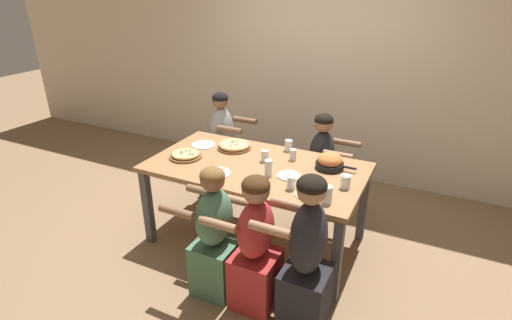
{
  "coord_description": "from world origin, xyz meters",
  "views": [
    {
      "loc": [
        1.39,
        -2.85,
        2.25
      ],
      "look_at": [
        0.0,
        0.0,
        0.83
      ],
      "focal_mm": 28.0,
      "sensor_mm": 36.0,
      "label": 1
    }
  ],
  "objects_px": {
    "pizza_board_main": "(234,146)",
    "diner_near_midright": "(255,249)",
    "diner_far_midright": "(321,170)",
    "cocktail_glass_blue": "(265,156)",
    "empty_plate_b": "(204,145)",
    "diner_near_right": "(307,259)",
    "empty_plate_d": "(289,176)",
    "drinking_glass_a": "(346,182)",
    "diner_near_center": "(215,238)",
    "drinking_glass_d": "(327,196)",
    "empty_plate_a": "(309,194)",
    "drinking_glass_b": "(293,155)",
    "empty_plate_c": "(217,173)",
    "skillet_bowl": "(330,162)",
    "diner_far_left": "(222,148)",
    "drinking_glass_c": "(291,184)",
    "drinking_glass_f": "(289,146)",
    "drinking_glass_e": "(268,169)",
    "pizza_board_second": "(186,155)"
  },
  "relations": [
    {
      "from": "pizza_board_main",
      "to": "diner_near_midright",
      "type": "relative_size",
      "value": 0.3
    },
    {
      "from": "diner_far_midright",
      "to": "cocktail_glass_blue",
      "type": "bearing_deg",
      "value": -28.96
    },
    {
      "from": "empty_plate_b",
      "to": "diner_near_right",
      "type": "height_order",
      "value": "diner_near_right"
    },
    {
      "from": "empty_plate_d",
      "to": "drinking_glass_a",
      "type": "height_order",
      "value": "drinking_glass_a"
    },
    {
      "from": "diner_near_center",
      "to": "diner_near_right",
      "type": "bearing_deg",
      "value": -90.0
    },
    {
      "from": "cocktail_glass_blue",
      "to": "empty_plate_b",
      "type": "bearing_deg",
      "value": 173.68
    },
    {
      "from": "drinking_glass_a",
      "to": "diner_near_right",
      "type": "height_order",
      "value": "diner_near_right"
    },
    {
      "from": "empty_plate_b",
      "to": "diner_near_center",
      "type": "relative_size",
      "value": 0.22
    },
    {
      "from": "drinking_glass_d",
      "to": "diner_near_right",
      "type": "bearing_deg",
      "value": -91.54
    },
    {
      "from": "empty_plate_a",
      "to": "drinking_glass_d",
      "type": "height_order",
      "value": "drinking_glass_d"
    },
    {
      "from": "drinking_glass_d",
      "to": "diner_far_midright",
      "type": "xyz_separation_m",
      "value": [
        -0.37,
        1.09,
        -0.34
      ]
    },
    {
      "from": "pizza_board_main",
      "to": "empty_plate_d",
      "type": "height_order",
      "value": "pizza_board_main"
    },
    {
      "from": "drinking_glass_b",
      "to": "diner_near_right",
      "type": "bearing_deg",
      "value": -63.43
    },
    {
      "from": "pizza_board_main",
      "to": "empty_plate_c",
      "type": "xyz_separation_m",
      "value": [
        0.14,
        -0.55,
        -0.02
      ]
    },
    {
      "from": "diner_near_midright",
      "to": "pizza_board_main",
      "type": "bearing_deg",
      "value": 35.76
    },
    {
      "from": "skillet_bowl",
      "to": "diner_far_left",
      "type": "relative_size",
      "value": 0.3
    },
    {
      "from": "skillet_bowl",
      "to": "drinking_glass_c",
      "type": "height_order",
      "value": "skillet_bowl"
    },
    {
      "from": "drinking_glass_a",
      "to": "drinking_glass_f",
      "type": "bearing_deg",
      "value": 143.22
    },
    {
      "from": "drinking_glass_b",
      "to": "drinking_glass_d",
      "type": "distance_m",
      "value": 0.79
    },
    {
      "from": "drinking_glass_a",
      "to": "skillet_bowl",
      "type": "bearing_deg",
      "value": 125.88
    },
    {
      "from": "empty_plate_c",
      "to": "diner_near_center",
      "type": "bearing_deg",
      "value": -61.75
    },
    {
      "from": "skillet_bowl",
      "to": "drinking_glass_b",
      "type": "bearing_deg",
      "value": 175.45
    },
    {
      "from": "drinking_glass_b",
      "to": "diner_far_left",
      "type": "distance_m",
      "value": 1.18
    },
    {
      "from": "drinking_glass_e",
      "to": "drinking_glass_f",
      "type": "bearing_deg",
      "value": 95.16
    },
    {
      "from": "drinking_glass_e",
      "to": "diner_near_right",
      "type": "bearing_deg",
      "value": -46.7
    },
    {
      "from": "diner_near_midright",
      "to": "drinking_glass_b",
      "type": "bearing_deg",
      "value": 6.06
    },
    {
      "from": "drinking_glass_e",
      "to": "pizza_board_second",
      "type": "bearing_deg",
      "value": 179.12
    },
    {
      "from": "diner_far_midright",
      "to": "diner_near_midright",
      "type": "bearing_deg",
      "value": -0.98
    },
    {
      "from": "drinking_glass_c",
      "to": "drinking_glass_a",
      "type": "bearing_deg",
      "value": 28.28
    },
    {
      "from": "drinking_glass_a",
      "to": "empty_plate_d",
      "type": "bearing_deg",
      "value": -179.14
    },
    {
      "from": "empty_plate_c",
      "to": "drinking_glass_d",
      "type": "xyz_separation_m",
      "value": [
        0.97,
        -0.06,
        0.05
      ]
    },
    {
      "from": "diner_far_left",
      "to": "diner_near_center",
      "type": "bearing_deg",
      "value": 28.47
    },
    {
      "from": "pizza_board_main",
      "to": "diner_near_midright",
      "type": "distance_m",
      "value": 1.25
    },
    {
      "from": "drinking_glass_e",
      "to": "diner_near_center",
      "type": "distance_m",
      "value": 0.71
    },
    {
      "from": "drinking_glass_f",
      "to": "diner_far_midright",
      "type": "bearing_deg",
      "value": 50.62
    },
    {
      "from": "pizza_board_main",
      "to": "diner_far_midright",
      "type": "xyz_separation_m",
      "value": [
        0.73,
        0.48,
        -0.31
      ]
    },
    {
      "from": "cocktail_glass_blue",
      "to": "drinking_glass_d",
      "type": "bearing_deg",
      "value": -33.3
    },
    {
      "from": "empty_plate_d",
      "to": "drinking_glass_d",
      "type": "relative_size",
      "value": 1.43
    },
    {
      "from": "empty_plate_d",
      "to": "drinking_glass_c",
      "type": "relative_size",
      "value": 1.81
    },
    {
      "from": "empty_plate_a",
      "to": "drinking_glass_d",
      "type": "distance_m",
      "value": 0.17
    },
    {
      "from": "diner_near_midright",
      "to": "diner_near_center",
      "type": "bearing_deg",
      "value": 90.0
    },
    {
      "from": "empty_plate_b",
      "to": "diner_near_midright",
      "type": "distance_m",
      "value": 1.4
    },
    {
      "from": "empty_plate_c",
      "to": "drinking_glass_f",
      "type": "bearing_deg",
      "value": 64.14
    },
    {
      "from": "empty_plate_d",
      "to": "drinking_glass_d",
      "type": "xyz_separation_m",
      "value": [
        0.41,
        -0.28,
        0.05
      ]
    },
    {
      "from": "cocktail_glass_blue",
      "to": "diner_near_right",
      "type": "height_order",
      "value": "diner_near_right"
    },
    {
      "from": "skillet_bowl",
      "to": "drinking_glass_d",
      "type": "relative_size",
      "value": 2.63
    },
    {
      "from": "diner_far_midright",
      "to": "empty_plate_b",
      "type": "bearing_deg",
      "value": -62.43
    },
    {
      "from": "pizza_board_second",
      "to": "diner_near_center",
      "type": "xyz_separation_m",
      "value": [
        0.66,
        -0.6,
        -0.32
      ]
    },
    {
      "from": "drinking_glass_c",
      "to": "drinking_glass_f",
      "type": "xyz_separation_m",
      "value": [
        -0.3,
        0.71,
        0.0
      ]
    },
    {
      "from": "drinking_glass_f",
      "to": "empty_plate_d",
      "type": "bearing_deg",
      "value": -68.02
    }
  ]
}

